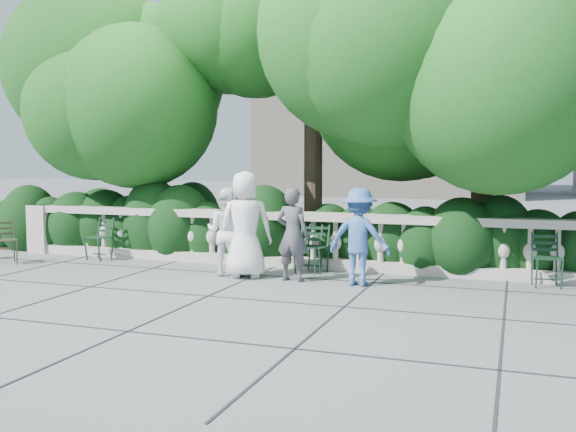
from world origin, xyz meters
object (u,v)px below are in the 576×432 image
(chair_weathered, at_px, (7,265))
(chair_b, at_px, (94,261))
(person_casual_man, at_px, (227,232))
(chair_c, at_px, (305,274))
(person_businessman, at_px, (245,225))
(person_older_blue, at_px, (359,237))
(chair_e, at_px, (548,289))
(person_woman_grey, at_px, (293,234))
(chair_d, at_px, (311,274))

(chair_weathered, bearing_deg, chair_b, -13.49)
(person_casual_man, bearing_deg, chair_c, -158.83)
(person_businessman, height_order, person_older_blue, person_businessman)
(chair_b, xyz_separation_m, person_casual_man, (3.05, -0.50, 0.74))
(chair_e, distance_m, chair_weathered, 9.39)
(chair_weathered, bearing_deg, chair_e, -44.77)
(chair_weathered, relative_size, person_woman_grey, 0.56)
(person_woman_grey, bearing_deg, person_older_blue, -173.46)
(chair_c, relative_size, chair_weathered, 1.00)
(chair_b, relative_size, person_woman_grey, 0.56)
(chair_e, height_order, chair_weathered, same)
(person_businessman, bearing_deg, chair_d, -160.17)
(chair_d, bearing_deg, person_woman_grey, -87.54)
(chair_b, height_order, person_businessman, person_businessman)
(chair_b, bearing_deg, chair_c, 11.29)
(person_businessman, distance_m, person_woman_grey, 0.83)
(chair_e, height_order, person_older_blue, person_older_blue)
(chair_c, bearing_deg, chair_b, -178.47)
(person_businessman, xyz_separation_m, person_casual_man, (-0.39, 0.11, -0.14))
(chair_c, bearing_deg, person_casual_man, -155.03)
(person_businessman, bearing_deg, chair_b, -28.62)
(chair_b, height_order, chair_e, same)
(chair_d, relative_size, person_older_blue, 0.56)
(chair_weathered, relative_size, person_casual_man, 0.57)
(person_casual_man, bearing_deg, person_businessman, 161.89)
(chair_b, relative_size, chair_d, 1.00)
(chair_c, bearing_deg, person_businessman, -140.87)
(chair_d, xyz_separation_m, person_woman_grey, (-0.08, -0.72, 0.75))
(chair_b, xyz_separation_m, chair_e, (8.11, 0.07, 0.00))
(chair_b, height_order, chair_weathered, same)
(chair_e, xyz_separation_m, chair_weathered, (-9.34, -1.00, 0.00))
(person_woman_grey, distance_m, person_casual_man, 1.22)
(chair_b, xyz_separation_m, person_woman_grey, (4.27, -0.61, 0.75))
(chair_c, bearing_deg, chair_weathered, -168.92)
(chair_weathered, xyz_separation_m, person_businessman, (4.67, 0.33, 0.88))
(chair_c, distance_m, person_woman_grey, 1.00)
(chair_c, bearing_deg, chair_d, 42.93)
(chair_b, height_order, person_casual_man, person_casual_man)
(chair_b, distance_m, chair_d, 4.34)
(chair_b, relative_size, person_older_blue, 0.56)
(chair_b, distance_m, person_woman_grey, 4.37)
(chair_b, relative_size, chair_c, 1.00)
(chair_d, height_order, chair_weathered, same)
(chair_b, distance_m, person_casual_man, 3.18)
(chair_c, relative_size, person_casual_man, 0.57)
(chair_d, bearing_deg, chair_weathered, -160.96)
(chair_b, height_order, person_older_blue, person_older_blue)
(chair_c, height_order, chair_d, same)
(chair_d, distance_m, person_older_blue, 1.45)
(chair_c, xyz_separation_m, chair_e, (3.85, 0.03, 0.00))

